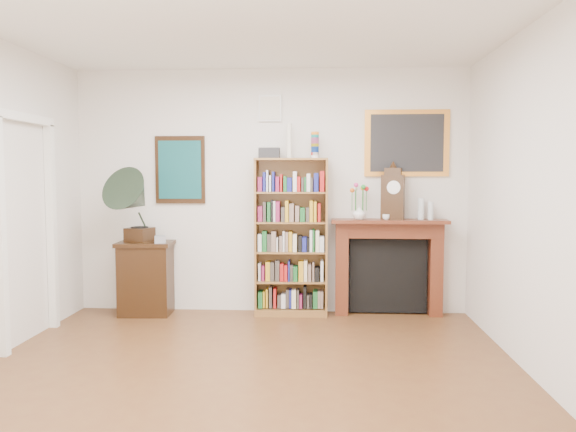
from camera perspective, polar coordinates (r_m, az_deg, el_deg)
The scene contains 15 objects.
room at distance 4.01m, azimuth -4.96°, elevation 1.34°, with size 4.51×5.01×2.81m.
door_casing at distance 5.87m, azimuth -24.96°, elevation 0.55°, with size 0.08×1.02×2.17m.
teal_poster at distance 6.64m, azimuth -10.90°, elevation 4.63°, with size 0.58×0.04×0.78m.
small_picture at distance 6.51m, azimuth -1.83°, elevation 10.89°, with size 0.26×0.04×0.30m.
gilt_painting at distance 6.53m, azimuth 11.98°, elevation 7.26°, with size 0.95×0.04×0.75m.
bookshelf at distance 6.34m, azimuth 0.29°, elevation -1.22°, with size 0.83×0.32×2.05m.
side_cabinet at distance 6.64m, azimuth -14.23°, elevation -6.13°, with size 0.61×0.44×0.83m, color black.
fireplace at distance 6.49m, azimuth 10.15°, elevation -4.31°, with size 1.30×0.33×1.09m.
gramophone at distance 6.44m, azimuth -15.30°, elevation 1.55°, with size 0.68×0.76×0.85m.
cd_stack at distance 6.41m, azimuth -12.85°, elevation -2.34°, with size 0.12×0.12×0.08m, color #B3B3C0.
mantel_clock at distance 6.36m, azimuth 10.59°, elevation 2.14°, with size 0.28×0.20×0.58m.
flower_vase at distance 6.32m, azimuth 7.24°, elevation 0.33°, with size 0.15×0.15×0.15m, color white.
teacup at distance 6.31m, azimuth 9.93°, elevation -0.10°, with size 0.08×0.08×0.06m, color silver.
bottle_left at distance 6.45m, azimuth 13.35°, elevation 0.72°, with size 0.07×0.07×0.24m, color silver.
bottle_right at distance 6.46m, azimuth 14.30°, elevation 0.53°, with size 0.06×0.06×0.20m, color silver.
Camera 1 is at (0.57, -3.96, 1.61)m, focal length 35.00 mm.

